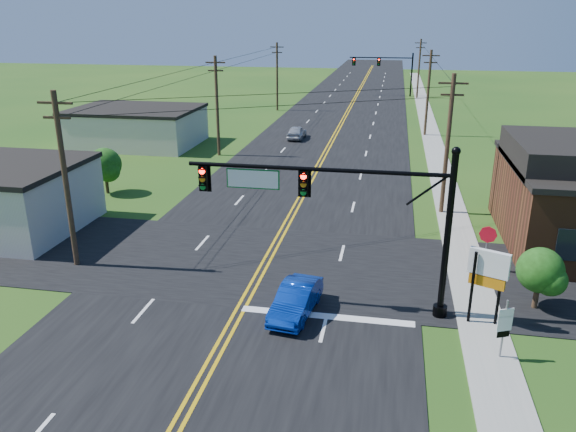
% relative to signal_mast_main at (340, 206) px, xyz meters
% --- Properties ---
extents(ground, '(260.00, 260.00, 0.00)m').
position_rel_signal_mast_main_xyz_m(ground, '(-4.34, -8.00, -4.75)').
color(ground, '#1D4513').
rests_on(ground, ground).
extents(road_main, '(16.00, 220.00, 0.04)m').
position_rel_signal_mast_main_xyz_m(road_main, '(-4.34, 42.00, -4.73)').
color(road_main, black).
rests_on(road_main, ground).
extents(road_cross, '(70.00, 10.00, 0.04)m').
position_rel_signal_mast_main_xyz_m(road_cross, '(-4.34, 4.00, -4.73)').
color(road_cross, black).
rests_on(road_cross, ground).
extents(sidewalk, '(2.00, 160.00, 0.08)m').
position_rel_signal_mast_main_xyz_m(sidewalk, '(6.16, 32.00, -4.71)').
color(sidewalk, gray).
rests_on(sidewalk, ground).
extents(signal_mast_main, '(11.30, 0.60, 7.48)m').
position_rel_signal_mast_main_xyz_m(signal_mast_main, '(0.00, 0.00, 0.00)').
color(signal_mast_main, black).
rests_on(signal_mast_main, ground).
extents(signal_mast_far, '(10.98, 0.60, 7.48)m').
position_rel_signal_mast_main_xyz_m(signal_mast_far, '(0.10, 72.00, -0.20)').
color(signal_mast_far, black).
rests_on(signal_mast_far, ground).
extents(cream_bldg_far, '(12.20, 9.20, 3.70)m').
position_rel_signal_mast_main_xyz_m(cream_bldg_far, '(-23.34, 30.00, -2.89)').
color(cream_bldg_far, beige).
rests_on(cream_bldg_far, ground).
extents(utility_pole_left_a, '(1.80, 0.28, 9.00)m').
position_rel_signal_mast_main_xyz_m(utility_pole_left_a, '(-13.84, 2.00, -0.03)').
color(utility_pole_left_a, '#312516').
rests_on(utility_pole_left_a, ground).
extents(utility_pole_left_b, '(1.80, 0.28, 9.00)m').
position_rel_signal_mast_main_xyz_m(utility_pole_left_b, '(-13.84, 27.00, -0.03)').
color(utility_pole_left_b, '#312516').
rests_on(utility_pole_left_b, ground).
extents(utility_pole_left_c, '(1.80, 0.28, 9.00)m').
position_rel_signal_mast_main_xyz_m(utility_pole_left_c, '(-13.84, 54.00, -0.03)').
color(utility_pole_left_c, '#312516').
rests_on(utility_pole_left_c, ground).
extents(utility_pole_right_a, '(1.80, 0.28, 9.00)m').
position_rel_signal_mast_main_xyz_m(utility_pole_right_a, '(5.46, 14.00, -0.03)').
color(utility_pole_right_a, '#312516').
rests_on(utility_pole_right_a, ground).
extents(utility_pole_right_b, '(1.80, 0.28, 9.00)m').
position_rel_signal_mast_main_xyz_m(utility_pole_right_b, '(5.46, 40.00, -0.03)').
color(utility_pole_right_b, '#312516').
rests_on(utility_pole_right_b, ground).
extents(utility_pole_right_c, '(1.80, 0.28, 9.00)m').
position_rel_signal_mast_main_xyz_m(utility_pole_right_c, '(5.46, 70.00, -0.03)').
color(utility_pole_right_c, '#312516').
rests_on(utility_pole_right_c, ground).
extents(tree_right_back, '(3.00, 3.00, 4.10)m').
position_rel_signal_mast_main_xyz_m(tree_right_back, '(11.66, 18.00, -2.15)').
color(tree_right_back, '#312516').
rests_on(tree_right_back, ground).
extents(shrub_corner, '(2.00, 2.00, 2.86)m').
position_rel_signal_mast_main_xyz_m(shrub_corner, '(8.66, 1.50, -2.90)').
color(shrub_corner, '#312516').
rests_on(shrub_corner, ground).
extents(tree_left, '(2.40, 2.40, 3.37)m').
position_rel_signal_mast_main_xyz_m(tree_left, '(-18.34, 14.00, -2.59)').
color(tree_left, '#312516').
rests_on(tree_left, ground).
extents(blue_car, '(1.92, 4.20, 1.34)m').
position_rel_signal_mast_main_xyz_m(blue_car, '(-1.69, -1.00, -4.08)').
color(blue_car, '#062A97').
rests_on(blue_car, ground).
extents(distant_car, '(1.74, 4.06, 1.37)m').
position_rel_signal_mast_main_xyz_m(distant_car, '(-7.95, 35.57, -4.07)').
color(distant_car, '#B6B6BB').
rests_on(distant_car, ground).
extents(route_sign, '(0.58, 0.28, 2.47)m').
position_rel_signal_mast_main_xyz_m(route_sign, '(6.50, -2.88, -3.31)').
color(route_sign, slate).
rests_on(route_sign, ground).
extents(stop_sign, '(0.86, 0.28, 2.46)m').
position_rel_signal_mast_main_xyz_m(stop_sign, '(6.97, 5.05, -2.97)').
color(stop_sign, slate).
rests_on(stop_sign, ground).
extents(pylon_sign, '(1.59, 0.86, 3.36)m').
position_rel_signal_mast_main_xyz_m(pylon_sign, '(6.16, -0.36, -2.30)').
color(pylon_sign, black).
rests_on(pylon_sign, ground).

